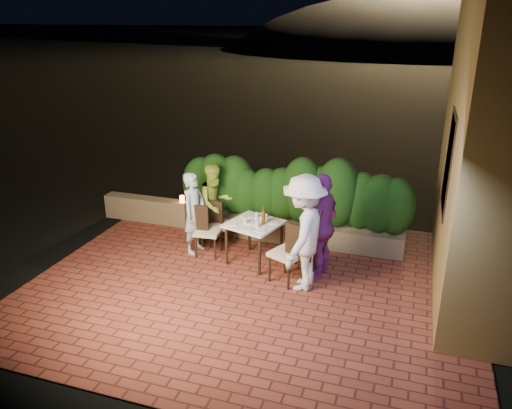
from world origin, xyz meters
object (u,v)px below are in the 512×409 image
at_px(beer_bottle, 264,215).
at_px(chair_left_back, 222,224).
at_px(diner_green, 215,203).
at_px(diner_purple, 322,225).
at_px(diner_white, 304,233).
at_px(parapet_lamp, 182,199).
at_px(chair_left_front, 208,231).
at_px(chair_right_front, 287,252).
at_px(dining_table, 254,243).
at_px(bowl, 262,216).
at_px(chair_right_back, 302,246).
at_px(diner_blue, 194,213).

distance_m(beer_bottle, chair_left_back, 1.17).
bearing_deg(diner_green, chair_left_back, -92.18).
bearing_deg(diner_purple, diner_green, -95.95).
distance_m(diner_white, parapet_lamp, 3.39).
distance_m(diner_green, diner_white, 2.31).
xyz_separation_m(diner_green, diner_white, (1.98, -1.18, 0.17)).
xyz_separation_m(chair_left_front, diner_purple, (2.07, -0.10, 0.42)).
xyz_separation_m(chair_left_back, chair_right_front, (1.51, -0.94, 0.08)).
bearing_deg(dining_table, diner_white, -29.70).
distance_m(dining_table, diner_white, 1.28).
relative_size(diner_green, diner_purple, 0.87).
distance_m(bowl, chair_right_back, 0.94).
xyz_separation_m(bowl, parapet_lamp, (-1.97, 0.83, -0.20)).
height_order(diner_green, diner_purple, diner_purple).
distance_m(chair_left_back, diner_green, 0.41).
bearing_deg(parapet_lamp, bowl, -22.75).
distance_m(beer_bottle, diner_purple, 1.02).
bearing_deg(chair_left_front, diner_purple, -8.72).
height_order(diner_white, parapet_lamp, diner_white).
height_order(dining_table, diner_purple, diner_purple).
bearing_deg(diner_green, bowl, -71.20).
xyz_separation_m(chair_right_front, diner_white, (0.28, -0.09, 0.41)).
bearing_deg(diner_purple, beer_bottle, -82.53).
bearing_deg(chair_right_back, parapet_lamp, -17.03).
distance_m(chair_right_front, diner_white, 0.51).
bearing_deg(beer_bottle, bowl, 113.21).
distance_m(bowl, diner_white, 1.29).
relative_size(chair_right_back, diner_white, 0.47).
bearing_deg(beer_bottle, chair_right_back, -1.67).
bearing_deg(chair_left_front, chair_left_back, 71.84).
bearing_deg(chair_right_back, chair_left_back, -11.17).
height_order(chair_right_back, parapet_lamp, chair_right_back).
bearing_deg(bowl, chair_left_front, -164.10).
bearing_deg(bowl, diner_purple, -17.80).
relative_size(beer_bottle, chair_right_back, 0.38).
bearing_deg(diner_white, chair_left_front, -102.71).
bearing_deg(chair_left_back, chair_right_back, -10.45).
relative_size(dining_table, bowl, 4.59).
height_order(bowl, chair_right_front, chair_right_front).
height_order(beer_bottle, chair_right_back, beer_bottle).
height_order(chair_left_front, diner_white, diner_white).
bearing_deg(diner_white, chair_right_back, -161.70).
relative_size(beer_bottle, diner_white, 0.18).
xyz_separation_m(chair_left_back, chair_right_back, (1.66, -0.48, 0.00)).
xyz_separation_m(chair_left_front, diner_green, (-0.10, 0.59, 0.30)).
height_order(dining_table, diner_blue, diner_blue).
xyz_separation_m(beer_bottle, chair_left_front, (-1.05, 0.02, -0.44)).
relative_size(chair_right_front, diner_purple, 0.59).
bearing_deg(dining_table, chair_right_front, -33.81).
distance_m(dining_table, chair_right_front, 0.88).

